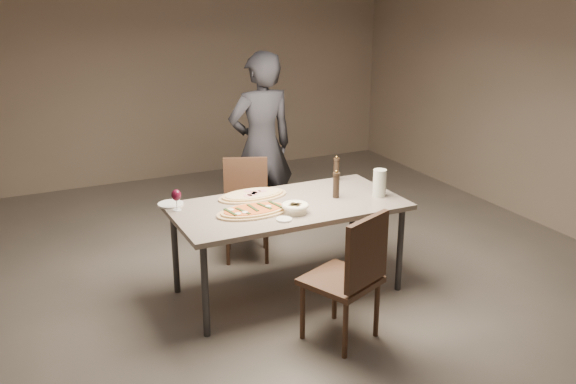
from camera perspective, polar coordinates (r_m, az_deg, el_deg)
name	(u,v)px	position (r m, az deg, el deg)	size (l,w,h in m)	color
room	(288,122)	(4.82, 0.00, 6.21)	(7.00, 7.00, 7.00)	#625C55
dining_table	(288,211)	(5.02, 0.00, -1.70)	(1.80, 0.90, 0.75)	gray
zucchini_pizza	(253,211)	(4.82, -3.11, -1.68)	(0.58, 0.32, 0.05)	tan
ham_pizza	(253,195)	(5.16, -3.15, -0.28)	(0.58, 0.32, 0.04)	tan
bread_basket	(295,207)	(4.80, 0.64, -1.38)	(0.21, 0.21, 0.07)	#F6EBC7
oil_dish	(284,219)	(4.67, -0.35, -2.45)	(0.12, 0.12, 0.01)	white
pepper_mill_left	(336,169)	(5.57, 4.33, 2.09)	(0.06, 0.06, 0.22)	black
pepper_mill_right	(336,185)	(5.13, 4.31, 0.66)	(0.06, 0.06, 0.23)	black
carafe	(380,183)	(5.20, 8.14, 0.80)	(0.11, 0.11, 0.22)	silver
wine_glass	(176,196)	(4.90, -9.90, -0.34)	(0.07, 0.07, 0.17)	silver
side_plate	(171,204)	(5.06, -10.39, -1.06)	(0.20, 0.20, 0.01)	white
chair_near	(352,272)	(4.39, 5.68, -7.08)	(0.59, 0.59, 0.96)	#40281B
chair_far	(246,202)	(5.81, -3.75, -0.91)	(0.54, 0.54, 0.88)	#40281B
diner	(261,147)	(6.10, -2.39, 4.05)	(0.66, 0.43, 1.80)	black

